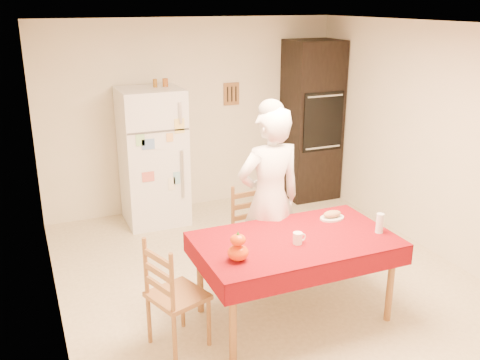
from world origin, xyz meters
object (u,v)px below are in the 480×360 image
seated_woman (269,200)px  dining_table (295,246)px  coffee_mug (298,238)px  chair_far (253,228)px  oven_cabinet (312,121)px  chair_left (171,292)px  bread_plate (332,218)px  pumpkin_lower (238,253)px  refrigerator (153,157)px  wine_glass (380,223)px

seated_woman → dining_table: bearing=84.7°
coffee_mug → chair_far: bearing=88.1°
seated_woman → coffee_mug: bearing=82.1°
oven_cabinet → chair_left: size_ratio=2.32×
oven_cabinet → chair_far: (-1.70, -1.82, -0.59)m
chair_left → bread_plate: 1.69m
oven_cabinet → seated_woman: bearing=-128.4°
seated_woman → bread_plate: bearing=144.1°
oven_cabinet → seated_woman: (-1.67, -2.11, -0.20)m
oven_cabinet → pumpkin_lower: size_ratio=13.00×
refrigerator → chair_far: 1.89m
seated_woman → pumpkin_lower: 0.99m
pumpkin_lower → wine_glass: size_ratio=0.96×
oven_cabinet → seated_woman: size_ratio=1.22×
oven_cabinet → coffee_mug: (-1.74, -2.78, -0.29)m
oven_cabinet → bread_plate: bearing=-115.8°
dining_table → bread_plate: bearing=25.2°
oven_cabinet → chair_left: (-2.82, -2.71, -0.59)m
wine_glass → bread_plate: (-0.22, 0.42, -0.08)m
dining_table → chair_far: (-0.00, 0.86, -0.18)m
chair_far → pumpkin_lower: chair_far is taller
oven_cabinet → chair_far: oven_cabinet is taller
dining_table → coffee_mug: (-0.03, -0.10, 0.12)m
oven_cabinet → seated_woman: oven_cabinet is taller
chair_far → oven_cabinet: bearing=42.1°
oven_cabinet → wine_glass: oven_cabinet is taller
refrigerator → oven_cabinet: (2.28, 0.05, 0.25)m
refrigerator → chair_left: refrigerator is taller
refrigerator → bread_plate: (1.10, -2.39, -0.08)m
seated_woman → refrigerator: bearing=-76.2°
wine_glass → oven_cabinet: bearing=71.4°
refrigerator → chair_far: (0.58, -1.77, -0.34)m
refrigerator → oven_cabinet: size_ratio=0.77×
dining_table → wine_glass: 0.78m
chair_left → bread_plate: chair_left is taller
refrigerator → oven_cabinet: 2.29m
refrigerator → dining_table: 2.70m
oven_cabinet → chair_far: 2.56m
chair_far → seated_woman: bearing=-88.8°
seated_woman → wine_glass: seated_woman is taller
chair_far → bread_plate: chair_far is taller
pumpkin_lower → dining_table: bearing=16.3°
oven_cabinet → chair_far: bearing=-133.1°
chair_left → dining_table: bearing=-107.9°
coffee_mug → wine_glass: size_ratio=0.57×
oven_cabinet → coffee_mug: size_ratio=22.00×
dining_table → pumpkin_lower: 0.65m
chair_left → coffee_mug: bearing=-113.2°
dining_table → bread_plate: (0.52, 0.25, 0.08)m
refrigerator → chair_far: size_ratio=1.79×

